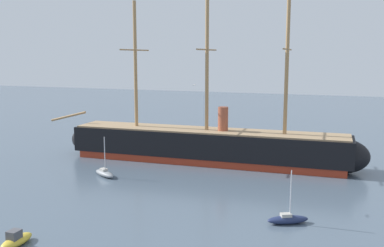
{
  "coord_description": "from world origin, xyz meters",
  "views": [
    {
      "loc": [
        20.91,
        -22.58,
        19.13
      ],
      "look_at": [
        -0.86,
        35.74,
        9.43
      ],
      "focal_mm": 40.72,
      "sensor_mm": 36.0,
      "label": 1
    }
  ],
  "objects": [
    {
      "name": "seagull_in_flight",
      "position": [
        1.24,
        30.92,
        15.36
      ],
      "size": [
        0.41,
        1.06,
        0.13
      ],
      "color": "silver"
    },
    {
      "name": "dinghy_distant_centre",
      "position": [
        1.57,
        66.09,
        0.33
      ],
      "size": [
        2.63,
        2.97,
        0.66
      ],
      "color": "gray",
      "rests_on": "ground"
    },
    {
      "name": "sailboat_mid_right",
      "position": [
        14.54,
        26.04,
        0.53
      ],
      "size": [
        4.96,
        3.6,
        6.32
      ],
      "color": "#1E284C",
      "rests_on": "ground"
    },
    {
      "name": "dinghy_far_left",
      "position": [
        -25.79,
        54.74,
        0.25
      ],
      "size": [
        2.17,
        2.07,
        0.49
      ],
      "color": "#236670",
      "rests_on": "ground"
    },
    {
      "name": "motorboat_foreground_left",
      "position": [
        -10.53,
        10.43,
        0.6
      ],
      "size": [
        1.71,
        4.07,
        1.71
      ],
      "color": "gold",
      "rests_on": "ground"
    },
    {
      "name": "tall_ship",
      "position": [
        -3.58,
        50.56,
        3.17
      ],
      "size": [
        60.43,
        13.24,
        29.06
      ],
      "color": "maroon",
      "rests_on": "ground"
    },
    {
      "name": "sailboat_alongside_bow",
      "position": [
        -15.9,
        35.88,
        0.55
      ],
      "size": [
        5.08,
        3.77,
        6.5
      ],
      "color": "gray",
      "rests_on": "ground"
    }
  ]
}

